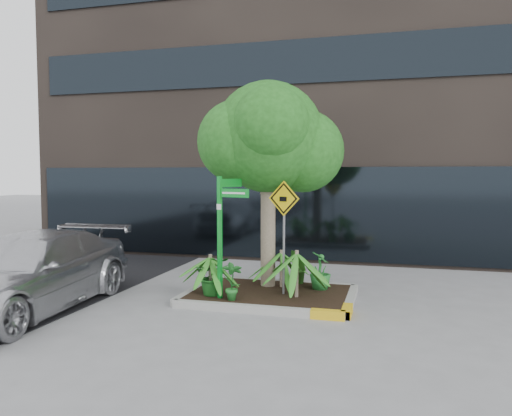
% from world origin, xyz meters
% --- Properties ---
extents(ground, '(80.00, 80.00, 0.00)m').
position_xyz_m(ground, '(0.00, 0.00, 0.00)').
color(ground, gray).
rests_on(ground, ground).
extents(building, '(18.00, 8.00, 15.00)m').
position_xyz_m(building, '(0.50, 8.50, 7.50)').
color(building, '#2D2621').
rests_on(building, ground).
extents(planter, '(3.35, 2.36, 0.15)m').
position_xyz_m(planter, '(0.23, 0.27, 0.10)').
color(planter, '#9E9E99').
rests_on(planter, ground).
extents(tree, '(2.99, 2.65, 4.49)m').
position_xyz_m(tree, '(0.03, 0.85, 3.28)').
color(tree, gray).
rests_on(tree, ground).
extents(palm_front, '(1.02, 1.02, 1.13)m').
position_xyz_m(palm_front, '(0.79, 0.03, 0.99)').
color(palm_front, gray).
rests_on(palm_front, ground).
extents(palm_left, '(0.88, 0.88, 0.98)m').
position_xyz_m(palm_left, '(-0.89, -0.18, 0.88)').
color(palm_left, gray).
rests_on(palm_left, ground).
extents(palm_back, '(0.87, 0.87, 0.97)m').
position_xyz_m(palm_back, '(0.33, 0.78, 0.88)').
color(palm_back, gray).
rests_on(palm_back, ground).
extents(parked_car, '(2.19, 4.98, 1.42)m').
position_xyz_m(parked_car, '(-3.88, -1.70, 0.71)').
color(parked_car, silver).
rests_on(parked_car, ground).
extents(shrub_a, '(0.90, 0.90, 0.77)m').
position_xyz_m(shrub_a, '(-0.80, -0.26, 0.54)').
color(shrub_a, '#1A5B1C').
rests_on(shrub_a, planter).
extents(shrub_b, '(0.54, 0.54, 0.77)m').
position_xyz_m(shrub_b, '(1.15, 0.79, 0.53)').
color(shrub_b, '#22712A').
rests_on(shrub_b, planter).
extents(shrub_c, '(0.40, 0.40, 0.75)m').
position_xyz_m(shrub_c, '(-0.32, -0.55, 0.52)').
color(shrub_c, '#237429').
rests_on(shrub_c, planter).
extents(shrub_d, '(0.49, 0.49, 0.74)m').
position_xyz_m(shrub_d, '(0.62, 1.15, 0.52)').
color(shrub_d, '#245619').
rests_on(shrub_d, planter).
extents(street_sign_post, '(0.69, 0.89, 2.47)m').
position_xyz_m(street_sign_post, '(-0.54, -0.42, 1.53)').
color(street_sign_post, '#0D9326').
rests_on(street_sign_post, ground).
extents(cattle_sign, '(0.65, 0.24, 2.23)m').
position_xyz_m(cattle_sign, '(0.50, 0.18, 1.66)').
color(cattle_sign, slate).
rests_on(cattle_sign, ground).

